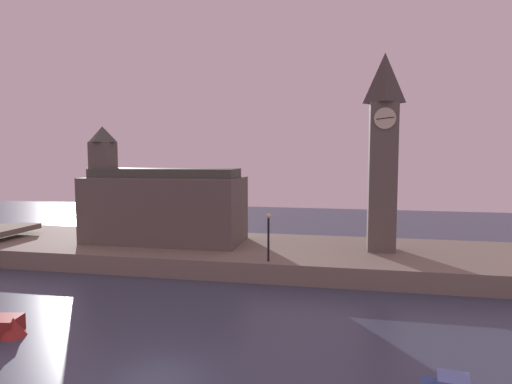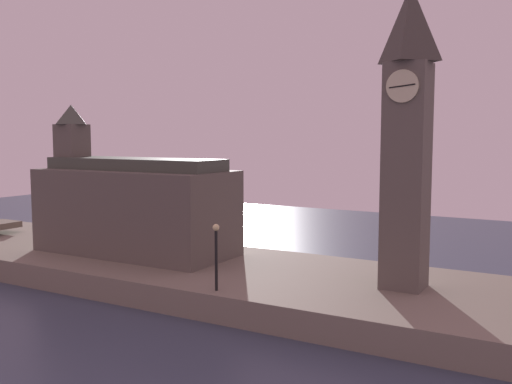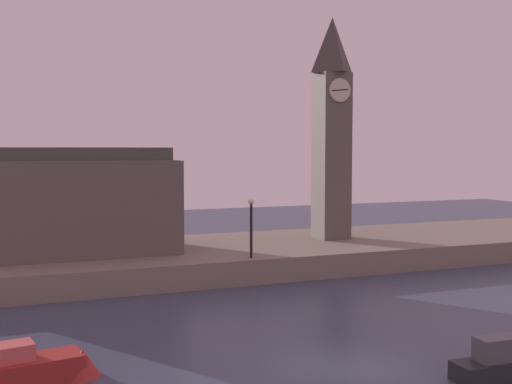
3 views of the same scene
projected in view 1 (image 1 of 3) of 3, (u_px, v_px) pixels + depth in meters
ground_plane at (158, 380)px, 17.96m from camera, size 120.00×120.00×0.00m
far_embankment at (255, 254)px, 37.42m from camera, size 70.00×12.00×1.50m
clock_tower at (383, 149)px, 34.96m from camera, size 2.39×2.43×15.86m
parliament_hall at (161, 205)px, 39.15m from camera, size 13.99×6.05×10.39m
streetlamp at (268, 231)px, 31.74m from camera, size 0.36×0.36×3.55m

